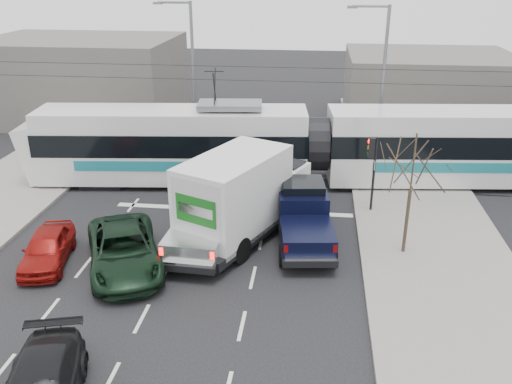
# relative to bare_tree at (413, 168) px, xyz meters

# --- Properties ---
(ground) EXTENTS (120.00, 120.00, 0.00)m
(ground) POSITION_rel_bare_tree_xyz_m (-7.60, -2.50, -3.79)
(ground) COLOR black
(ground) RESTS_ON ground
(sidewalk_right) EXTENTS (6.00, 60.00, 0.15)m
(sidewalk_right) POSITION_rel_bare_tree_xyz_m (1.40, -2.50, -3.72)
(sidewalk_right) COLOR gray
(sidewalk_right) RESTS_ON ground
(rails) EXTENTS (60.00, 1.60, 0.03)m
(rails) POSITION_rel_bare_tree_xyz_m (-7.60, 7.50, -3.78)
(rails) COLOR #33302D
(rails) RESTS_ON ground
(building_left) EXTENTS (14.00, 10.00, 6.00)m
(building_left) POSITION_rel_bare_tree_xyz_m (-21.60, 19.50, -0.79)
(building_left) COLOR #635E5A
(building_left) RESTS_ON ground
(building_right) EXTENTS (12.00, 10.00, 5.00)m
(building_right) POSITION_rel_bare_tree_xyz_m (4.40, 21.50, -1.29)
(building_right) COLOR #635E5A
(building_right) RESTS_ON ground
(bare_tree) EXTENTS (2.40, 2.40, 5.00)m
(bare_tree) POSITION_rel_bare_tree_xyz_m (0.00, 0.00, 0.00)
(bare_tree) COLOR #47382B
(bare_tree) RESTS_ON ground
(traffic_signal) EXTENTS (0.44, 0.44, 3.60)m
(traffic_signal) POSITION_rel_bare_tree_xyz_m (-1.13, 4.00, -1.05)
(traffic_signal) COLOR black
(traffic_signal) RESTS_ON ground
(street_lamp_near) EXTENTS (2.38, 0.25, 9.00)m
(street_lamp_near) POSITION_rel_bare_tree_xyz_m (-0.29, 11.50, 1.32)
(street_lamp_near) COLOR slate
(street_lamp_near) RESTS_ON ground
(street_lamp_far) EXTENTS (2.38, 0.25, 9.00)m
(street_lamp_far) POSITION_rel_bare_tree_xyz_m (-11.79, 13.50, 1.32)
(street_lamp_far) COLOR slate
(street_lamp_far) RESTS_ON ground
(catenary) EXTENTS (60.00, 0.20, 7.00)m
(catenary) POSITION_rel_bare_tree_xyz_m (-7.60, 7.50, 0.09)
(catenary) COLOR black
(catenary) RESTS_ON ground
(tram) EXTENTS (29.64, 5.92, 6.02)m
(tram) POSITION_rel_bare_tree_xyz_m (-3.74, 7.56, -1.66)
(tram) COLOR silver
(tram) RESTS_ON ground
(silver_pickup) EXTENTS (2.64, 6.61, 2.36)m
(silver_pickup) POSITION_rel_bare_tree_xyz_m (-8.10, 0.38, -2.62)
(silver_pickup) COLOR black
(silver_pickup) RESTS_ON ground
(box_truck) EXTENTS (5.61, 8.08, 3.84)m
(box_truck) POSITION_rel_bare_tree_xyz_m (-6.73, 0.92, -1.89)
(box_truck) COLOR black
(box_truck) RESTS_ON ground
(navy_pickup) EXTENTS (2.79, 5.93, 2.41)m
(navy_pickup) POSITION_rel_bare_tree_xyz_m (-4.14, 0.81, -2.60)
(navy_pickup) COLOR black
(navy_pickup) RESTS_ON ground
(green_car) EXTENTS (4.65, 6.22, 1.57)m
(green_car) POSITION_rel_bare_tree_xyz_m (-10.96, -2.34, -3.01)
(green_car) COLOR black
(green_car) RESTS_ON ground
(red_car) EXTENTS (2.40, 4.23, 1.36)m
(red_car) POSITION_rel_bare_tree_xyz_m (-14.10, -2.34, -3.11)
(red_car) COLOR maroon
(red_car) RESTS_ON ground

